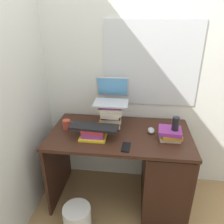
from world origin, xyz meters
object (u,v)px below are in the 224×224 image
book_stack_side (170,134)px  wastebasket (77,220)px  keyboard (94,127)px  water_bottle (175,129)px  book_stack_keyboard_riser (93,133)px  cell_phone (126,147)px  book_stack_tall (111,115)px  desk (153,168)px  laptop (112,96)px  computer_mouse (151,130)px  mug (67,124)px

book_stack_side → wastebasket: 1.09m
keyboard → water_bottle: size_ratio=1.97×
book_stack_keyboard_riser → cell_phone: bearing=-23.7°
book_stack_tall → book_stack_keyboard_riser: bearing=-121.8°
desk → cell_phone: 0.48m
desk → cell_phone: cell_phone is taller
book_stack_keyboard_riser → laptop: bearing=64.9°
book_stack_keyboard_riser → keyboard: (0.00, 0.00, 0.06)m
book_stack_side → cell_phone: size_ratio=1.49×
book_stack_side → laptop: size_ratio=0.65×
wastebasket → computer_mouse: bearing=38.9°
desk → mug: size_ratio=11.59×
book_stack_tall → laptop: bearing=91.6°
desk → keyboard: 0.71m
mug → water_bottle: size_ratio=0.52×
desk → water_bottle: (0.15, -0.04, 0.46)m
book_stack_keyboard_riser → book_stack_side: bearing=4.6°
desk → computer_mouse: size_ratio=12.27×
mug → cell_phone: mug is taller
desk → book_stack_side: 0.42m
computer_mouse → wastebasket: computer_mouse is taller
book_stack_side → desk: bearing=165.1°
wastebasket → desk: bearing=32.8°
computer_mouse → book_stack_tall: bearing=171.9°
mug → wastebasket: mug is taller
keyboard → wastebasket: keyboard is taller
wastebasket → mug: bearing=111.4°
book_stack_keyboard_riser → water_bottle: bearing=3.4°
desk → cell_phone: (-0.25, -0.21, 0.35)m
keyboard → wastebasket: size_ratio=1.60×
book_stack_side → keyboard: 0.66m
computer_mouse → water_bottle: water_bottle is taller
laptop → cell_phone: 0.52m
computer_mouse → wastebasket: bearing=-141.1°
cell_phone → wastebasket: cell_phone is taller
desk → wastebasket: (-0.64, -0.41, -0.29)m
computer_mouse → water_bottle: 0.24m
cell_phone → book_stack_keyboard_riser: bearing=160.0°
cell_phone → wastebasket: size_ratio=0.52×
book_stack_side → mug: 0.94m
computer_mouse → cell_phone: bearing=-126.8°
book_stack_keyboard_riser → cell_phone: book_stack_keyboard_riser is taller
wastebasket → water_bottle: bearing=25.3°
book_stack_side → water_bottle: water_bottle is taller
desk → book_stack_side: book_stack_side is taller
book_stack_tall → water_bottle: size_ratio=1.12×
book_stack_tall → book_stack_side: 0.56m
book_stack_side → laptop: (-0.53, 0.22, 0.24)m
book_stack_tall → water_bottle: (0.56, -0.17, -0.02)m
book_stack_tall → mug: (-0.41, -0.08, -0.08)m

